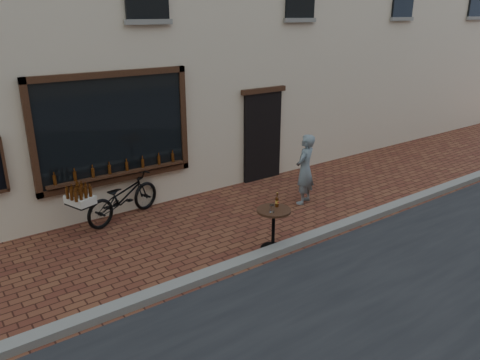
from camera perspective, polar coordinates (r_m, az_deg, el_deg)
ground at (r=8.50m, az=7.19°, el=-8.65°), size 90.00×90.00×0.00m
kerb at (r=8.60m, az=6.29°, el=-7.80°), size 90.00×0.25×0.12m
cargo_bicycle at (r=9.82m, az=-14.26°, el=-2.00°), size 2.15×1.21×1.01m
bistro_table at (r=8.30m, az=4.11°, el=-5.00°), size 0.60×0.60×1.04m
pedestrian at (r=10.33m, az=7.91°, el=1.29°), size 0.67×0.56×1.57m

